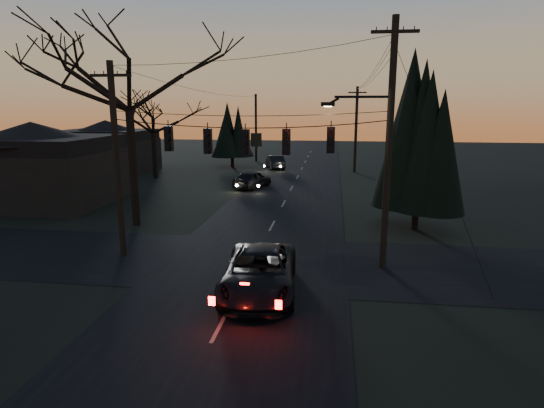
# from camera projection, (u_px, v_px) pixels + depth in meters

# --- Properties ---
(main_road) EXTENTS (8.00, 120.00, 0.02)m
(main_road) POSITION_uv_depth(u_px,v_px,m) (280.00, 210.00, 29.52)
(main_road) COLOR black
(main_road) RESTS_ON ground
(cross_road) EXTENTS (60.00, 7.00, 0.02)m
(cross_road) POSITION_uv_depth(u_px,v_px,m) (254.00, 261.00, 19.84)
(cross_road) COLOR black
(cross_road) RESTS_ON ground
(utility_pole_right) EXTENTS (5.00, 0.30, 10.00)m
(utility_pole_right) POSITION_uv_depth(u_px,v_px,m) (382.00, 267.00, 19.12)
(utility_pole_right) COLOR black
(utility_pole_right) RESTS_ON ground
(utility_pole_left) EXTENTS (1.80, 0.30, 8.50)m
(utility_pole_left) POSITION_uv_depth(u_px,v_px,m) (124.00, 255.00, 20.63)
(utility_pole_left) COLOR black
(utility_pole_left) RESTS_ON ground
(utility_pole_far_r) EXTENTS (1.80, 0.30, 8.50)m
(utility_pole_far_r) POSITION_uv_depth(u_px,v_px,m) (354.00, 172.00, 46.24)
(utility_pole_far_r) COLOR black
(utility_pole_far_r) RESTS_ON ground
(utility_pole_far_l) EXTENTS (0.30, 0.30, 8.00)m
(utility_pole_far_l) POSITION_uv_depth(u_px,v_px,m) (256.00, 161.00, 55.49)
(utility_pole_far_l) COLOR black
(utility_pole_far_l) RESTS_ON ground
(span_signal_assembly) EXTENTS (11.50, 0.44, 1.58)m
(span_signal_assembly) POSITION_uv_depth(u_px,v_px,m) (247.00, 141.00, 18.76)
(span_signal_assembly) COLOR black
(span_signal_assembly) RESTS_ON ground
(bare_tree_left) EXTENTS (8.93, 8.93, 12.80)m
(bare_tree_left) POSITION_uv_depth(u_px,v_px,m) (126.00, 61.00, 24.01)
(bare_tree_left) COLOR black
(bare_tree_left) RESTS_ON ground
(evergreen_right) EXTENTS (3.94, 3.94, 8.67)m
(evergreen_right) POSITION_uv_depth(u_px,v_px,m) (421.00, 139.00, 23.94)
(evergreen_right) COLOR black
(evergreen_right) RESTS_ON ground
(bare_tree_dist) EXTENTS (6.29, 6.29, 8.37)m
(bare_tree_dist) POSITION_uv_depth(u_px,v_px,m) (152.00, 115.00, 41.40)
(bare_tree_dist) COLOR black
(bare_tree_dist) RESTS_ON ground
(evergreen_dist) EXTENTS (3.38, 3.38, 6.50)m
(evergreen_dist) POSITION_uv_depth(u_px,v_px,m) (232.00, 132.00, 49.39)
(evergreen_dist) COLOR black
(evergreen_dist) RESTS_ON ground
(house_left_near) EXTENTS (10.00, 8.00, 5.60)m
(house_left_near) POSITION_uv_depth(u_px,v_px,m) (35.00, 163.00, 31.15)
(house_left_near) COLOR black
(house_left_near) RESTS_ON ground
(house_left_far) EXTENTS (9.00, 7.00, 5.20)m
(house_left_far) POSITION_uv_depth(u_px,v_px,m) (107.00, 145.00, 47.08)
(house_left_far) COLOR black
(house_left_far) RESTS_ON ground
(suv_near) EXTENTS (2.96, 5.73, 1.54)m
(suv_near) POSITION_uv_depth(u_px,v_px,m) (260.00, 272.00, 16.38)
(suv_near) COLOR black
(suv_near) RESTS_ON ground
(sedan_oncoming_a) EXTENTS (2.97, 4.60, 1.46)m
(sedan_oncoming_a) POSITION_uv_depth(u_px,v_px,m) (252.00, 179.00, 37.25)
(sedan_oncoming_a) COLOR black
(sedan_oncoming_a) RESTS_ON ground
(sedan_oncoming_b) EXTENTS (2.69, 4.59, 1.43)m
(sedan_oncoming_b) POSITION_uv_depth(u_px,v_px,m) (275.00, 162.00, 48.77)
(sedan_oncoming_b) COLOR black
(sedan_oncoming_b) RESTS_ON ground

